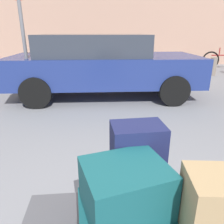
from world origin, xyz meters
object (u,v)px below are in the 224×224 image
at_px(suitcase_navy_rear_left, 136,167).
at_px(no_parking_sign, 22,28).
at_px(bollard_kerb_mid, 213,67).
at_px(parked_car, 102,64).
at_px(bollard_kerb_near, 169,67).
at_px(duffel_bag_teal_topmost_pile, 125,189).
at_px(bicycle_leaning, 223,60).

height_order(suitcase_navy_rear_left, no_parking_sign, no_parking_sign).
bearing_deg(bollard_kerb_mid, parked_car, -150.81).
bearing_deg(parked_car, bollard_kerb_mid, 29.19).
distance_m(bollard_kerb_near, no_parking_sign, 5.00).
bearing_deg(no_parking_sign, bollard_kerb_mid, 26.51).
distance_m(duffel_bag_teal_topmost_pile, no_parking_sign, 4.14).
height_order(bicycle_leaning, no_parking_sign, no_parking_sign).
xyz_separation_m(bicycle_leaning, bollard_kerb_near, (-2.75, -1.36, -0.06)).
distance_m(suitcase_navy_rear_left, parked_car, 4.01).
bearing_deg(bollard_kerb_near, bollard_kerb_mid, 0.00).
xyz_separation_m(suitcase_navy_rear_left, bicycle_leaning, (5.12, 7.60, -0.27)).
xyz_separation_m(duffel_bag_teal_topmost_pile, bollard_kerb_mid, (4.09, 6.55, -0.41)).
distance_m(bollard_kerb_mid, no_parking_sign, 6.34).
bearing_deg(no_parking_sign, suitcase_navy_rear_left, -65.22).
distance_m(duffel_bag_teal_topmost_pile, bollard_kerb_near, 7.02).
relative_size(parked_car, bollard_kerb_near, 6.96).
distance_m(parked_car, bollard_kerb_mid, 4.61).
xyz_separation_m(parked_car, bollard_kerb_near, (2.41, 2.24, -0.45)).
distance_m(duffel_bag_teal_topmost_pile, parked_car, 4.31).
relative_size(bollard_kerb_near, no_parking_sign, 0.25).
bearing_deg(suitcase_navy_rear_left, parked_car, 87.48).
xyz_separation_m(suitcase_navy_rear_left, duffel_bag_teal_topmost_pile, (-0.12, -0.31, 0.09)).
height_order(duffel_bag_teal_topmost_pile, bollard_kerb_near, duffel_bag_teal_topmost_pile).
bearing_deg(parked_car, bicycle_leaning, 34.83).
xyz_separation_m(duffel_bag_teal_topmost_pile, parked_car, (0.08, 4.31, 0.03)).
height_order(duffel_bag_teal_topmost_pile, bollard_kerb_mid, duffel_bag_teal_topmost_pile).
relative_size(duffel_bag_teal_topmost_pile, no_parking_sign, 0.16).
distance_m(suitcase_navy_rear_left, no_parking_sign, 3.93).
bearing_deg(bicycle_leaning, suitcase_navy_rear_left, -123.99).
bearing_deg(duffel_bag_teal_topmost_pile, bicycle_leaning, 41.80).
bearing_deg(duffel_bag_teal_topmost_pile, bollard_kerb_near, 54.54).
xyz_separation_m(suitcase_navy_rear_left, bollard_kerb_mid, (3.97, 6.24, -0.33)).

